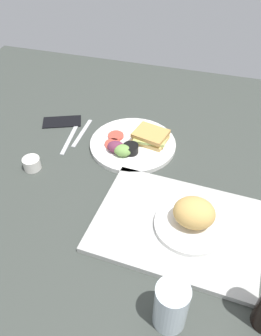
% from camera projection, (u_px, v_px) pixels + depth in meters
% --- Properties ---
extents(ground_plane, '(1.90, 1.50, 0.03)m').
position_uv_depth(ground_plane, '(139.00, 176.00, 1.13)').
color(ground_plane, '#383D38').
extents(serving_tray, '(0.47, 0.36, 0.02)m').
position_uv_depth(serving_tray, '(178.00, 226.00, 0.95)').
color(serving_tray, '#B2B2AD').
rests_on(serving_tray, ground_plane).
extents(bread_plate_near, '(0.19, 0.19, 0.09)m').
position_uv_depth(bread_plate_near, '(193.00, 218.00, 0.91)').
color(bread_plate_near, white).
rests_on(bread_plate_near, serving_tray).
extents(plate_with_salad, '(0.30, 0.30, 0.05)m').
position_uv_depth(plate_with_salad, '(134.00, 143.00, 1.20)').
color(plate_with_salad, white).
rests_on(plate_with_salad, ground_plane).
extents(drinking_glass, '(0.07, 0.07, 0.13)m').
position_uv_depth(drinking_glass, '(171.00, 306.00, 0.72)').
color(drinking_glass, silver).
rests_on(drinking_glass, ground_plane).
extents(espresso_cup, '(0.06, 0.06, 0.04)m').
position_uv_depth(espresso_cup, '(32.00, 164.00, 1.12)').
color(espresso_cup, silver).
rests_on(espresso_cup, ground_plane).
extents(fork, '(0.01, 0.17, 0.01)m').
position_uv_depth(fork, '(82.00, 133.00, 1.27)').
color(fork, '#B7B7BC').
rests_on(fork, ground_plane).
extents(knife, '(0.03, 0.19, 0.01)m').
position_uv_depth(knife, '(70.00, 138.00, 1.25)').
color(knife, '#B7B7BC').
rests_on(knife, ground_plane).
extents(cell_phone, '(0.16, 0.12, 0.01)m').
position_uv_depth(cell_phone, '(62.00, 121.00, 1.32)').
color(cell_phone, black).
rests_on(cell_phone, ground_plane).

